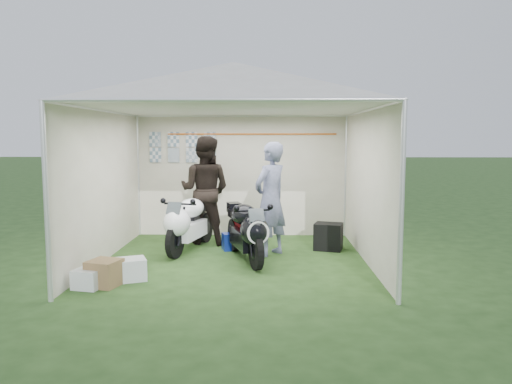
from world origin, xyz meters
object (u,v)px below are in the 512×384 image
equipment_box (328,237)px  crate_1 (104,273)px  crate_0 (129,269)px  crate_2 (88,279)px  canopy_tent (234,91)px  motorcycle_white (188,222)px  person_blue_jacket (270,199)px  paddock_stand (234,241)px  motorcycle_black (246,229)px  person_dark_jacket (205,190)px

equipment_box → crate_1: size_ratio=1.21×
crate_0 → crate_2: 0.56m
equipment_box → crate_2: equipment_box is taller
canopy_tent → crate_1: canopy_tent is taller
motorcycle_white → crate_1: 2.15m
equipment_box → canopy_tent: bearing=-154.8°
crate_1 → crate_2: bearing=-146.3°
person_blue_jacket → crate_2: 3.07m
person_blue_jacket → crate_0: size_ratio=4.21×
canopy_tent → paddock_stand: 2.53m
motorcycle_black → equipment_box: (1.35, 0.81, -0.27)m
motorcycle_white → person_dark_jacket: person_dark_jacket is taller
person_dark_jacket → equipment_box: (2.14, -0.49, -0.73)m
canopy_tent → person_blue_jacket: size_ratio=3.11×
motorcycle_white → motorcycle_black: motorcycle_white is taller
person_blue_jacket → crate_0: person_blue_jacket is taller
motorcycle_white → crate_0: 1.83m
person_blue_jacket → crate_2: person_blue_jacket is taller
person_blue_jacket → crate_1: person_blue_jacket is taller
crate_0 → person_blue_jacket: bearing=38.3°
person_blue_jacket → paddock_stand: bearing=-79.8°
canopy_tent → crate_2: bearing=-138.9°
equipment_box → motorcycle_black: bearing=-148.8°
crate_2 → paddock_stand: bearing=52.7°
paddock_stand → crate_1: crate_1 is taller
paddock_stand → crate_0: bearing=-124.7°
motorcycle_white → paddock_stand: (0.75, 0.12, -0.36)m
canopy_tent → crate_1: size_ratio=15.17×
motorcycle_white → paddock_stand: size_ratio=4.71×
person_blue_jacket → person_dark_jacket: bearing=-86.9°
crate_0 → equipment_box: bearing=33.1°
crate_0 → crate_1: size_ratio=1.16×
paddock_stand → crate_1: bearing=-125.8°
crate_1 → equipment_box: bearing=34.4°
canopy_tent → person_dark_jacket: size_ratio=2.96×
paddock_stand → motorcycle_white: bearing=-171.1°
motorcycle_white → motorcycle_black: bearing=-19.9°
canopy_tent → equipment_box: (1.53, 0.72, -2.35)m
motorcycle_white → person_dark_jacket: 0.81m
motorcycle_black → equipment_box: bearing=13.7°
paddock_stand → person_dark_jacket: bearing=136.6°
person_dark_jacket → crate_2: size_ratio=5.79×
person_dark_jacket → crate_0: size_ratio=4.42×
paddock_stand → person_blue_jacket: size_ratio=0.21×
equipment_box → crate_1: 3.76m
canopy_tent → crate_2: (-1.75, -1.52, -2.45)m
paddock_stand → equipment_box: size_ratio=0.84×
canopy_tent → motorcycle_black: size_ratio=3.22×
motorcycle_black → crate_2: motorcycle_black is taller
person_dark_jacket → person_blue_jacket: (1.16, -0.87, -0.05)m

